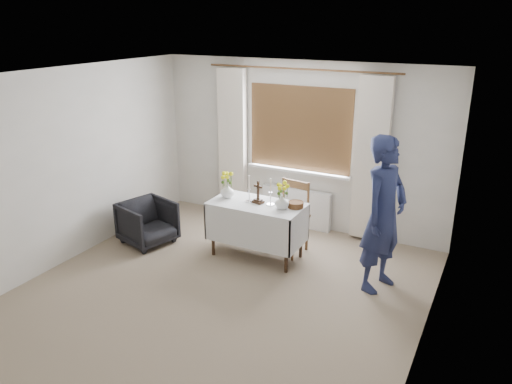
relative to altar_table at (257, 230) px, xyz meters
The scene contains 12 objects.
ground 1.28m from the altar_table, 87.04° to the right, with size 5.00×5.00×0.00m, color gray.
altar_table is the anchor object (origin of this frame).
wooden_chair 0.46m from the altar_table, 46.05° to the left, with size 0.46×0.46×0.99m, color brown, non-canonical shape.
armchair 1.61m from the altar_table, 167.86° to the right, with size 0.66×0.68×0.62m, color black.
person 1.75m from the altar_table, ahead, with size 0.68×0.45×1.85m, color navy.
radiator 1.21m from the altar_table, 87.01° to the left, with size 1.10×0.10×0.60m, color silver.
wooden_cross 0.53m from the altar_table, 75.11° to the left, with size 0.14×0.10×0.31m, color black, non-canonical shape.
candlestick_left 0.57m from the altar_table, behind, with size 0.10×0.10×0.36m, color white, non-canonical shape.
candlestick_right 0.59m from the altar_table, 10.99° to the left, with size 0.10×0.10×0.36m, color white, non-canonical shape.
flower_vase_left 0.66m from the altar_table, behind, with size 0.19×0.19×0.19m, color silver.
flower_vase_right 0.60m from the altar_table, ahead, with size 0.18×0.18×0.19m, color silver.
wicker_basket 0.67m from the altar_table, 10.84° to the left, with size 0.20×0.20×0.08m, color brown.
Camera 1 is at (2.73, -4.21, 3.07)m, focal length 35.00 mm.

